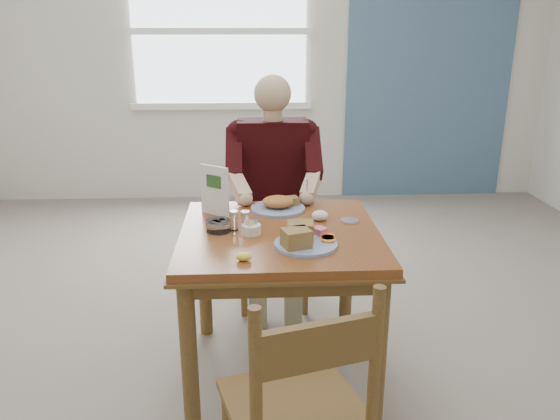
{
  "coord_description": "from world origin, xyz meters",
  "views": [
    {
      "loc": [
        -0.12,
        -2.32,
        1.62
      ],
      "look_at": [
        0.0,
        0.0,
        0.85
      ],
      "focal_mm": 35.0,
      "sensor_mm": 36.0,
      "label": 1
    }
  ],
  "objects": [
    {
      "name": "napkin",
      "position": [
        0.2,
        0.13,
        0.77
      ],
      "size": [
        0.1,
        0.09,
        0.05
      ],
      "primitive_type": "ellipsoid",
      "rotation": [
        0.0,
        0.0,
        -0.39
      ],
      "color": "white",
      "rests_on": "table"
    },
    {
      "name": "table",
      "position": [
        0.0,
        0.0,
        0.64
      ],
      "size": [
        0.92,
        0.92,
        0.75
      ],
      "color": "brown",
      "rests_on": "ground"
    },
    {
      "name": "metal_dish",
      "position": [
        0.34,
        0.1,
        0.76
      ],
      "size": [
        0.11,
        0.11,
        0.01
      ],
      "primitive_type": "cylinder",
      "rotation": [
        0.0,
        0.0,
        -0.38
      ],
      "color": "silver",
      "rests_on": "table"
    },
    {
      "name": "caddy",
      "position": [
        -0.13,
        -0.04,
        0.77
      ],
      "size": [
        0.1,
        0.1,
        0.06
      ],
      "color": "white",
      "rests_on": "table"
    },
    {
      "name": "menu",
      "position": [
        -0.31,
        0.24,
        0.88
      ],
      "size": [
        0.14,
        0.11,
        0.25
      ],
      "color": "white",
      "rests_on": "table"
    },
    {
      "name": "near_plate",
      "position": [
        0.09,
        -0.19,
        0.78
      ],
      "size": [
        0.31,
        0.31,
        0.09
      ],
      "color": "white",
      "rests_on": "table"
    },
    {
      "name": "chair_far",
      "position": [
        0.0,
        0.8,
        0.48
      ],
      "size": [
        0.42,
        0.42,
        0.95
      ],
      "color": "brown",
      "rests_on": "ground"
    },
    {
      "name": "window",
      "position": [
        -0.4,
        2.97,
        1.6
      ],
      "size": [
        1.72,
        0.04,
        1.42
      ],
      "color": "white",
      "rests_on": "wall_back"
    },
    {
      "name": "creamer",
      "position": [
        -0.28,
        0.01,
        0.78
      ],
      "size": [
        0.12,
        0.12,
        0.05
      ],
      "color": "white",
      "rests_on": "table"
    },
    {
      "name": "far_plate",
      "position": [
        0.01,
        0.3,
        0.78
      ],
      "size": [
        0.33,
        0.33,
        0.07
      ],
      "color": "white",
      "rests_on": "table"
    },
    {
      "name": "lemon_wedge",
      "position": [
        -0.16,
        -0.33,
        0.77
      ],
      "size": [
        0.07,
        0.06,
        0.03
      ],
      "primitive_type": "ellipsoid",
      "rotation": [
        0.0,
        0.0,
        -0.3
      ],
      "color": "yellow",
      "rests_on": "table"
    },
    {
      "name": "shakers",
      "position": [
        -0.18,
        0.01,
        0.8
      ],
      "size": [
        0.1,
        0.06,
        0.09
      ],
      "color": "white",
      "rests_on": "table"
    },
    {
      "name": "accent_panel",
      "position": [
        1.6,
        2.98,
        1.4
      ],
      "size": [
        1.6,
        0.02,
        2.8
      ],
      "primitive_type": "cube",
      "color": "#435F7C",
      "rests_on": "ground"
    },
    {
      "name": "wall_back",
      "position": [
        0.0,
        3.0,
        1.4
      ],
      "size": [
        5.5,
        0.0,
        5.5
      ],
      "primitive_type": "plane",
      "rotation": [
        1.57,
        0.0,
        0.0
      ],
      "color": "beige",
      "rests_on": "ground"
    },
    {
      "name": "diner",
      "position": [
        0.0,
        0.71,
        0.81
      ],
      "size": [
        0.53,
        0.56,
        1.39
      ],
      "color": "tan",
      "rests_on": "chair_far"
    },
    {
      "name": "floor",
      "position": [
        0.0,
        0.0,
        0.0
      ],
      "size": [
        6.0,
        6.0,
        0.0
      ],
      "primitive_type": "plane",
      "color": "slate",
      "rests_on": "ground"
    },
    {
      "name": "chair_near",
      "position": [
        0.02,
        -0.91,
        0.48
      ],
      "size": [
        0.52,
        0.52,
        0.95
      ],
      "color": "brown",
      "rests_on": "ground"
    }
  ]
}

